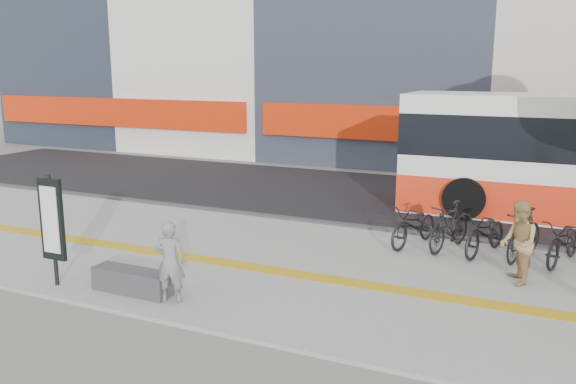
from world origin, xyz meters
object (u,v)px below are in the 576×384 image
at_px(bench, 132,281).
at_px(pedestrian_tan, 518,243).
at_px(seated_woman, 170,262).
at_px(signboard, 52,221).

xyz_separation_m(bench, pedestrian_tan, (6.54, 3.55, 0.61)).
distance_m(bench, seated_woman, 1.08).
relative_size(bench, signboard, 0.73).
relative_size(seated_woman, pedestrian_tan, 0.91).
bearing_deg(pedestrian_tan, seated_woman, -75.03).
distance_m(signboard, seated_woman, 2.60).
xyz_separation_m(signboard, seated_woman, (2.53, 0.24, -0.53)).
bearing_deg(pedestrian_tan, signboard, -82.50).
relative_size(bench, pedestrian_tan, 0.96).
height_order(signboard, seated_woman, signboard).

